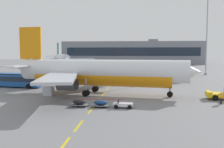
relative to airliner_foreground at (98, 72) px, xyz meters
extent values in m
plane|color=slate|center=(22.85, 12.97, -3.95)|extent=(400.00, 400.00, 0.00)
cube|color=yellow|center=(0.85, -25.21, -3.95)|extent=(0.24, 4.00, 0.01)
cube|color=yellow|center=(0.85, -19.70, -3.95)|extent=(0.24, 4.00, 0.01)
cube|color=yellow|center=(0.85, -12.54, -3.95)|extent=(0.24, 4.00, 0.01)
cube|color=yellow|center=(0.85, -6.37, -3.95)|extent=(0.24, 4.00, 0.01)
cube|color=yellow|center=(0.85, 0.16, -3.95)|extent=(0.24, 4.00, 0.01)
cube|color=yellow|center=(0.85, 7.27, -3.95)|extent=(0.24, 4.00, 0.01)
cube|color=yellow|center=(0.85, 14.62, -3.95)|extent=(0.24, 4.00, 0.01)
cube|color=yellow|center=(0.85, 20.99, -3.95)|extent=(0.24, 4.00, 0.01)
cube|color=yellow|center=(0.85, 27.36, -3.95)|extent=(0.24, 4.00, 0.01)
cube|color=yellow|center=(0.85, 33.00, -3.95)|extent=(0.24, 4.00, 0.01)
cube|color=yellow|center=(0.85, 40.20, -3.95)|extent=(0.24, 4.00, 0.01)
cube|color=yellow|center=(0.85, 46.14, -3.95)|extent=(0.24, 4.00, 0.01)
cube|color=yellow|center=(0.85, 53.04, -3.95)|extent=(0.24, 4.00, 0.01)
cube|color=yellow|center=(0.85, 59.83, -3.95)|extent=(0.24, 4.00, 0.01)
cube|color=#B21414|center=(0.85, -5.03, -3.95)|extent=(8.00, 0.40, 0.01)
cylinder|color=white|center=(0.58, -0.09, 0.35)|extent=(30.33, 8.42, 3.80)
cylinder|color=orange|center=(0.58, -0.09, -0.69)|extent=(24.75, 7.25, 3.50)
cone|color=white|center=(15.45, -2.42, 0.35)|extent=(4.03, 4.22, 3.72)
cone|color=white|center=(-14.98, 2.35, 0.83)|extent=(4.65, 3.84, 3.23)
cube|color=#192333|center=(14.41, -2.26, 1.02)|extent=(2.02, 3.06, 0.60)
cube|color=orange|center=(-13.25, 2.08, 5.25)|extent=(4.40, 1.04, 6.00)
cube|color=white|center=(-13.45, 5.35, 1.11)|extent=(4.15, 6.82, 0.24)
cube|color=white|center=(-14.44, -0.98, 1.11)|extent=(4.15, 6.82, 0.24)
cube|color=#B7BCC6|center=(-2.03, 8.92, -0.12)|extent=(12.26, 17.25, 0.36)
cube|color=#B7BCC6|center=(-4.67, -7.87, -0.12)|extent=(7.78, 17.59, 0.36)
cylinder|color=#4C4F54|center=(-2.65, 5.98, -1.57)|extent=(3.49, 2.57, 2.10)
cylinder|color=black|center=(-1.06, 5.73, -1.57)|extent=(0.39, 1.78, 1.79)
cylinder|color=#4C4F54|center=(-4.35, -4.89, -1.57)|extent=(3.49, 2.57, 2.10)
cylinder|color=black|center=(-2.77, -5.13, -1.57)|extent=(0.39, 1.78, 1.79)
cylinder|color=gray|center=(12.33, -1.93, -2.12)|extent=(0.28, 0.28, 2.67)
cylinder|color=black|center=(12.33, -1.93, -3.45)|extent=(1.02, 0.43, 0.99)
cylinder|color=gray|center=(-1.00, 2.79, -2.09)|extent=(0.28, 0.28, 2.61)
cylinder|color=black|center=(-0.94, 3.13, -3.40)|extent=(1.14, 0.52, 1.10)
cylinder|color=black|center=(-1.05, 2.44, -3.40)|extent=(1.14, 0.52, 1.10)
cylinder|color=gray|center=(-1.80, -2.35, -2.09)|extent=(0.28, 0.28, 2.61)
cylinder|color=black|center=(-1.75, -2.00, -3.40)|extent=(1.14, 0.52, 1.10)
cylinder|color=black|center=(-1.85, -2.70, -3.40)|extent=(1.14, 0.52, 1.10)
cube|color=yellow|center=(18.30, -3.05, -2.83)|extent=(0.92, 2.57, 0.24)
cylinder|color=black|center=(18.90, -4.51, -3.50)|extent=(0.93, 0.48, 0.90)
cylinder|color=black|center=(19.14, -1.72, -3.50)|extent=(0.93, 0.48, 0.90)
cylinder|color=silver|center=(-31.12, 82.26, 0.55)|extent=(16.51, 30.37, 3.98)
cylinder|color=#0F604C|center=(-31.12, 82.26, -0.54)|extent=(13.82, 24.89, 3.66)
cone|color=silver|center=(-24.68, 67.88, 0.55)|extent=(5.05, 4.94, 3.90)
cone|color=silver|center=(-37.85, 97.30, 1.05)|extent=(4.88, 5.39, 3.38)
cube|color=#192333|center=(-25.13, 68.89, 1.25)|extent=(3.41, 2.75, 0.63)
cube|color=#0F604C|center=(-37.10, 95.62, 5.68)|extent=(2.23, 4.36, 6.28)
cube|color=silver|center=(-34.35, 97.66, 1.35)|extent=(7.48, 5.79, 0.25)
cube|color=silver|center=(-40.46, 94.92, 1.35)|extent=(7.48, 5.79, 0.25)
cube|color=#B7BCC6|center=(-24.70, 89.69, 0.05)|extent=(18.15, 6.51, 0.38)
cube|color=#B7BCC6|center=(-40.93, 82.41, 0.05)|extent=(16.37, 15.88, 0.38)
cylinder|color=#4C4F54|center=(-27.63, 88.55, -1.46)|extent=(3.37, 3.95, 2.20)
cylinder|color=black|center=(-26.94, 87.02, -1.46)|extent=(1.76, 0.88, 1.87)
cylinder|color=#4C4F54|center=(-38.13, 83.84, -1.46)|extent=(3.37, 3.95, 2.20)
cylinder|color=black|center=(-37.45, 82.31, -1.46)|extent=(1.76, 0.88, 1.87)
cylinder|color=gray|center=(-26.02, 70.89, -2.04)|extent=(0.29, 0.29, 2.79)
cylinder|color=black|center=(-26.02, 70.89, -3.43)|extent=(0.69, 1.07, 1.04)
cylinder|color=gray|center=(-29.49, 85.28, -2.01)|extent=(0.29, 0.29, 2.73)
cylinder|color=black|center=(-29.15, 85.43, -3.37)|extent=(0.80, 1.20, 1.15)
cylinder|color=black|center=(-29.82, 85.13, -3.37)|extent=(0.80, 1.20, 1.15)
cylinder|color=gray|center=(-34.45, 83.05, -2.01)|extent=(0.29, 0.29, 2.73)
cylinder|color=black|center=(-34.12, 83.20, -3.37)|extent=(0.80, 1.20, 1.15)
cylinder|color=black|center=(-34.79, 82.90, -3.37)|extent=(0.80, 1.20, 1.15)
cube|color=#194C99|center=(-19.12, 7.36, -2.30)|extent=(12.28, 4.65, 2.70)
cube|color=#192333|center=(-19.12, 7.36, -2.10)|extent=(11.34, 4.53, 1.00)
cube|color=black|center=(-19.12, 7.36, -1.07)|extent=(12.30, 4.67, 0.20)
cylinder|color=black|center=(-14.87, 8.02, -3.45)|extent=(1.04, 0.48, 1.00)
cylinder|color=black|center=(-15.32, 5.36, -3.45)|extent=(1.04, 0.48, 1.00)
cylinder|color=black|center=(-22.45, 9.29, -3.45)|extent=(1.04, 0.48, 1.00)
cube|color=black|center=(16.16, 20.04, -3.21)|extent=(7.34, 5.25, 0.60)
cube|color=#606638|center=(14.09, 19.01, -2.36)|extent=(3.15, 3.12, 1.10)
cube|color=#192333|center=(13.06, 18.51, -2.26)|extent=(0.90, 1.75, 0.64)
cube|color=#606638|center=(17.04, 20.47, -1.86)|extent=(5.33, 4.26, 2.10)
cylinder|color=black|center=(14.68, 17.97, -3.47)|extent=(0.98, 0.68, 0.96)
cylinder|color=black|center=(13.62, 20.12, -3.47)|extent=(0.98, 0.68, 0.96)
cylinder|color=black|center=(18.70, 19.95, -3.47)|extent=(0.98, 0.68, 0.96)
cylinder|color=black|center=(17.64, 22.10, -3.47)|extent=(0.98, 0.68, 0.96)
cube|color=silver|center=(4.97, -10.85, -3.49)|extent=(2.65, 1.49, 0.44)
cube|color=black|center=(4.32, -10.82, -3.09)|extent=(0.16, 1.12, 0.56)
cylinder|color=black|center=(5.91, -10.18, -3.67)|extent=(0.57, 0.20, 0.56)
cylinder|color=black|center=(5.86, -11.58, -3.67)|extent=(0.57, 0.20, 0.56)
cylinder|color=black|center=(4.09, -10.11, -3.67)|extent=(0.57, 0.20, 0.56)
cylinder|color=black|center=(4.04, -11.51, -3.67)|extent=(0.57, 0.20, 0.56)
cube|color=slate|center=(1.88, -10.74, -3.67)|extent=(2.45, 1.58, 0.12)
ellipsoid|color=navy|center=(1.88, -10.74, -3.29)|extent=(1.87, 1.26, 0.64)
cylinder|color=black|center=(1.90, -10.06, -3.73)|extent=(0.44, 0.16, 0.44)
cylinder|color=black|center=(1.85, -11.41, -3.73)|extent=(0.44, 0.16, 0.44)
cube|color=slate|center=(-1.12, -10.63, -3.67)|extent=(2.45, 1.58, 0.12)
ellipsoid|color=black|center=(-1.12, -10.63, -3.29)|extent=(1.87, 1.26, 0.64)
cylinder|color=black|center=(-1.10, -9.96, -3.73)|extent=(0.44, 0.16, 0.44)
cylinder|color=black|center=(-1.15, -11.31, -3.73)|extent=(0.44, 0.16, 0.44)
cylinder|color=#232328|center=(19.00, -7.12, -3.51)|extent=(0.16, 0.16, 0.88)
cylinder|color=#232328|center=(18.93, -6.89, -3.51)|extent=(0.16, 0.16, 0.88)
cube|color=orange|center=(18.97, -7.01, -2.74)|extent=(0.55, 0.46, 0.66)
cube|color=silver|center=(18.97, -7.01, -2.71)|extent=(0.56, 0.48, 0.06)
sphere|color=beige|center=(18.97, -7.01, -2.29)|extent=(0.24, 0.24, 0.24)
cylinder|color=orange|center=(19.20, -7.21, -2.71)|extent=(0.09, 0.09, 0.59)
cylinder|color=orange|center=(18.73, -6.81, -2.71)|extent=(0.09, 0.09, 0.59)
cube|color=#B7BCC6|center=(-8.37, -2.37, -3.15)|extent=(1.64, 1.60, 1.60)
cube|color=silver|center=(-8.37, -2.37, -3.15)|extent=(1.62, 0.08, 1.36)
cylinder|color=slate|center=(29.51, 41.36, -3.65)|extent=(0.70, 0.70, 0.60)
cylinder|color=#9EA0A5|center=(29.51, 41.36, 9.44)|extent=(0.36, 0.36, 26.78)
cube|color=gray|center=(4.38, 122.52, 3.15)|extent=(88.28, 21.42, 14.19)
cube|color=#192333|center=(4.38, 111.75, 3.86)|extent=(81.22, 0.12, 5.11)
cube|color=gray|center=(17.62, 122.52, 11.04)|extent=(6.00, 5.00, 1.60)
camera|label=1|loc=(6.63, -44.81, 3.56)|focal=40.97mm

